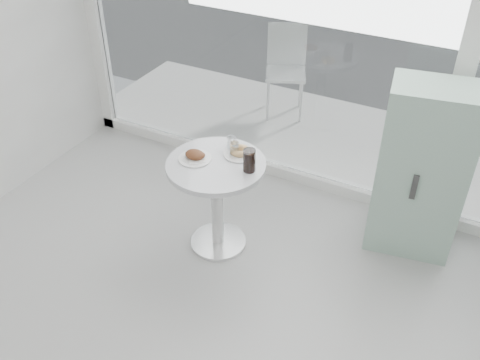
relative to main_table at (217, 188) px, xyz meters
The scene contains 9 objects.
main_table is the anchor object (origin of this frame).
patio_deck 2.03m from the main_table, 75.26° to the left, with size 5.60×1.60×0.05m, color silver.
mint_cabinet 1.50m from the main_table, 28.87° to the left, with size 0.69×0.52×1.36m.
patio_chair 2.22m from the main_table, 100.40° to the left, with size 0.54×0.54×0.95m.
plate_fritter 0.29m from the main_table, behind, with size 0.24×0.24×0.07m.
plate_donut 0.32m from the main_table, 60.28° to the left, with size 0.25×0.25×0.06m.
water_tumbler_a 0.34m from the main_table, 86.15° to the left, with size 0.07×0.07×0.11m.
water_tumbler_b 0.31m from the main_table, 65.49° to the left, with size 0.07×0.07×0.11m.
cola_glass 0.39m from the main_table, ahead, with size 0.09×0.09×0.17m.
Camera 1 is at (1.12, -0.81, 2.91)m, focal length 40.00 mm.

